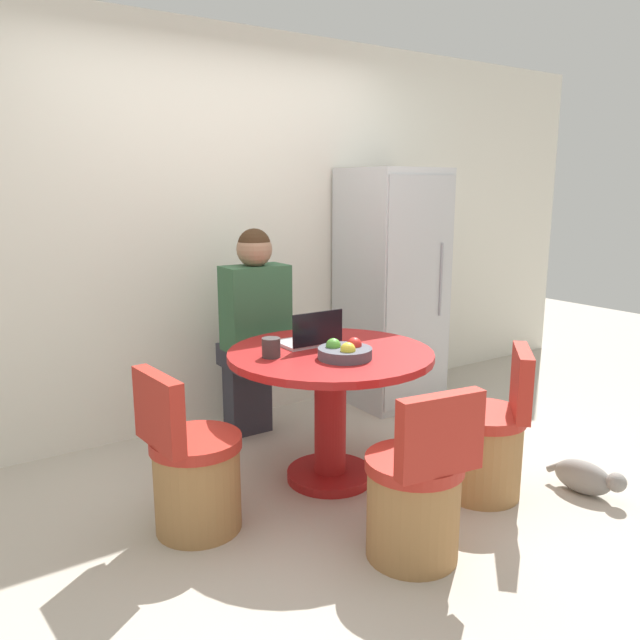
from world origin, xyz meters
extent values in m
plane|color=#B2A899|center=(0.00, 0.00, 0.00)|extent=(12.00, 12.00, 0.00)
cube|color=silver|center=(0.00, 1.51, 1.30)|extent=(7.00, 0.06, 2.60)
cube|color=silver|center=(1.21, 1.15, 0.86)|extent=(0.62, 0.61, 1.72)
cube|color=#AFB2B5|center=(1.21, 0.84, 0.86)|extent=(0.60, 0.01, 1.62)
cylinder|color=gray|center=(1.40, 0.83, 0.95)|extent=(0.02, 0.02, 0.52)
cylinder|color=maroon|center=(0.09, 0.31, 0.03)|extent=(0.48, 0.48, 0.05)
cylinder|color=maroon|center=(0.09, 0.31, 0.37)|extent=(0.17, 0.17, 0.65)
cylinder|color=maroon|center=(0.09, 0.31, 0.72)|extent=(1.10, 1.10, 0.04)
cylinder|color=#9E7042|center=(-0.03, -0.49, 0.20)|extent=(0.40, 0.40, 0.41)
cylinder|color=#AD281E|center=(-0.03, -0.49, 0.43)|extent=(0.43, 0.43, 0.06)
cube|color=#AD281E|center=(-0.06, -0.66, 0.63)|extent=(0.39, 0.13, 0.33)
cylinder|color=#9E7042|center=(-0.72, 0.24, 0.20)|extent=(0.40, 0.40, 0.41)
cylinder|color=#AD281E|center=(-0.72, 0.24, 0.43)|extent=(0.43, 0.43, 0.06)
cube|color=#AD281E|center=(-0.89, 0.23, 0.63)|extent=(0.10, 0.39, 0.33)
cylinder|color=#9E7042|center=(0.65, -0.27, 0.20)|extent=(0.40, 0.40, 0.41)
cylinder|color=#AD281E|center=(0.65, -0.27, 0.43)|extent=(0.43, 0.43, 0.06)
cube|color=#AD281E|center=(0.77, -0.39, 0.63)|extent=(0.32, 0.32, 0.33)
cube|color=#2D2D38|center=(0.03, 1.18, 0.23)|extent=(0.28, 0.16, 0.46)
cube|color=#2D2D38|center=(0.03, 1.12, 0.53)|extent=(0.32, 0.36, 0.14)
cube|color=#2D5638|center=(0.03, 1.04, 0.86)|extent=(0.40, 0.22, 0.52)
sphere|color=#936B51|center=(0.03, 1.04, 1.22)|extent=(0.22, 0.22, 0.22)
sphere|color=#382314|center=(0.03, 1.04, 1.25)|extent=(0.20, 0.20, 0.20)
cube|color=#B7B7BC|center=(0.07, 0.51, 0.74)|extent=(0.32, 0.22, 0.02)
cube|color=black|center=(0.07, 0.40, 0.84)|extent=(0.32, 0.01, 0.18)
cylinder|color=#4C4C56|center=(0.06, 0.15, 0.76)|extent=(0.28, 0.28, 0.05)
sphere|color=red|center=(0.13, 0.15, 0.80)|extent=(0.08, 0.08, 0.08)
sphere|color=#4C9333|center=(0.03, 0.20, 0.80)|extent=(0.08, 0.08, 0.08)
sphere|color=gold|center=(0.04, 0.09, 0.80)|extent=(0.08, 0.08, 0.08)
cylinder|color=#383333|center=(-0.24, 0.38, 0.79)|extent=(0.10, 0.10, 0.10)
ellipsoid|color=gray|center=(1.11, -0.57, 0.09)|extent=(0.19, 0.32, 0.18)
sphere|color=gray|center=(1.13, -0.73, 0.12)|extent=(0.10, 0.10, 0.10)
cylinder|color=gray|center=(1.08, -0.43, 0.11)|extent=(0.06, 0.13, 0.11)
camera|label=1|loc=(-1.75, -2.32, 1.59)|focal=35.00mm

